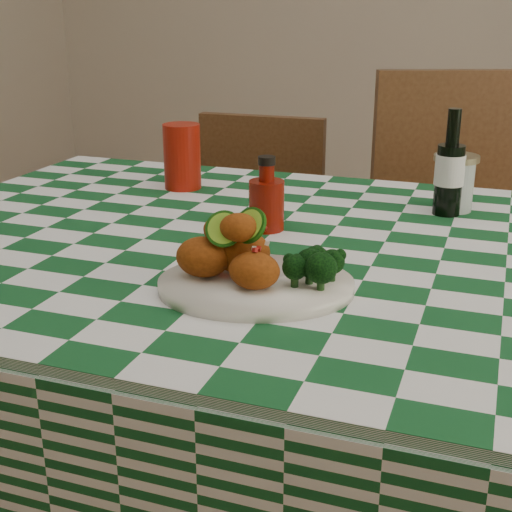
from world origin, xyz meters
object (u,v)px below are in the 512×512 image
(ketchup_bottle, at_px, (267,194))
(mason_jar, at_px, (454,183))
(beer_bottle, at_px, (450,163))
(wooden_chair_left, at_px, (243,269))
(fried_chicken_pile, at_px, (241,246))
(plate, at_px, (256,286))
(wooden_chair_right, at_px, (469,273))
(dining_table, at_px, (313,440))
(red_tumbler, at_px, (182,156))

(ketchup_bottle, bearing_deg, mason_jar, 38.64)
(beer_bottle, xyz_separation_m, wooden_chair_left, (-0.60, 0.44, -0.46))
(fried_chicken_pile, distance_m, beer_bottle, 0.56)
(plate, xyz_separation_m, mason_jar, (0.23, 0.54, 0.05))
(wooden_chair_right, bearing_deg, beer_bottle, -117.42)
(dining_table, height_order, red_tumbler, red_tumbler)
(red_tumbler, bearing_deg, plate, -55.20)
(plate, distance_m, ketchup_bottle, 0.31)
(red_tumbler, relative_size, beer_bottle, 0.69)
(fried_chicken_pile, xyz_separation_m, mason_jar, (0.25, 0.54, -0.01))
(ketchup_bottle, relative_size, beer_bottle, 0.66)
(dining_table, height_order, wooden_chair_right, wooden_chair_right)
(dining_table, bearing_deg, wooden_chair_left, 119.91)
(mason_jar, bearing_deg, beer_bottle, -104.20)
(dining_table, height_order, fried_chicken_pile, fried_chicken_pile)
(beer_bottle, bearing_deg, fried_chicken_pile, -115.89)
(red_tumbler, xyz_separation_m, mason_jar, (0.59, 0.02, -0.02))
(ketchup_bottle, height_order, wooden_chair_left, ketchup_bottle)
(ketchup_bottle, distance_m, wooden_chair_right, 0.82)
(mason_jar, relative_size, wooden_chair_left, 0.13)
(plate, distance_m, beer_bottle, 0.56)
(plate, relative_size, beer_bottle, 1.38)
(fried_chicken_pile, bearing_deg, wooden_chair_left, 110.64)
(fried_chicken_pile, bearing_deg, plate, -0.00)
(mason_jar, bearing_deg, ketchup_bottle, -141.36)
(dining_table, bearing_deg, plate, -99.18)
(mason_jar, bearing_deg, red_tumbler, -178.02)
(dining_table, relative_size, beer_bottle, 7.96)
(red_tumbler, bearing_deg, fried_chicken_pile, -56.90)
(ketchup_bottle, bearing_deg, red_tumbler, 140.41)
(plate, distance_m, mason_jar, 0.59)
(beer_bottle, bearing_deg, plate, -113.80)
(plate, bearing_deg, wooden_chair_left, 111.81)
(fried_chicken_pile, relative_size, beer_bottle, 0.74)
(red_tumbler, bearing_deg, mason_jar, 1.98)
(ketchup_bottle, bearing_deg, wooden_chair_left, 114.25)
(dining_table, distance_m, mason_jar, 0.58)
(plate, xyz_separation_m, wooden_chair_right, (0.27, 0.94, -0.29))
(mason_jar, relative_size, wooden_chair_right, 0.11)
(dining_table, height_order, ketchup_bottle, ketchup_bottle)
(mason_jar, xyz_separation_m, wooden_chair_left, (-0.61, 0.41, -0.41))
(plate, height_order, wooden_chair_left, wooden_chair_left)
(dining_table, bearing_deg, red_tumbler, 143.54)
(red_tumbler, distance_m, ketchup_bottle, 0.36)
(dining_table, distance_m, red_tumbler, 0.68)
(dining_table, height_order, beer_bottle, beer_bottle)
(fried_chicken_pile, distance_m, ketchup_bottle, 0.30)
(beer_bottle, distance_m, wooden_chair_left, 0.88)
(red_tumbler, height_order, wooden_chair_left, red_tumbler)
(red_tumbler, relative_size, wooden_chair_left, 0.17)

